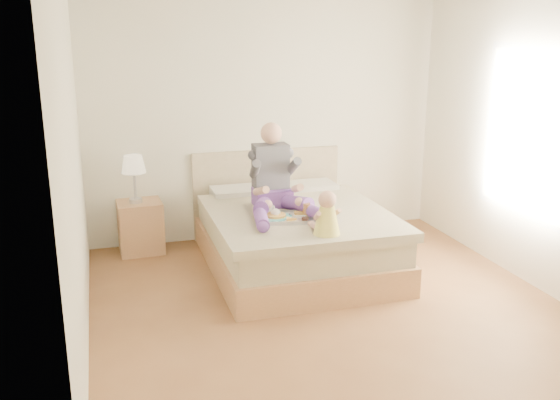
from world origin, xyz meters
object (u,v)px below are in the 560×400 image
object	(u,v)px
tray	(286,216)
adult	(276,184)
bed	(293,234)
nightstand	(141,227)
baby	(326,216)

from	to	relation	value
tray	adult	bearing A→B (deg)	101.88
bed	tray	distance (m)	0.53
nightstand	adult	distance (m)	1.62
bed	baby	bearing A→B (deg)	-88.49
bed	adult	size ratio (longest dim) A/B	2.14
adult	baby	size ratio (longest dim) A/B	2.63
tray	baby	distance (m)	0.56
adult	tray	xyz separation A→B (m)	(0.00, -0.35, -0.22)
adult	baby	world-z (taller)	adult
nightstand	tray	xyz separation A→B (m)	(1.27, -1.18, 0.36)
bed	baby	world-z (taller)	bed
adult	nightstand	bearing A→B (deg)	146.92
nightstand	tray	bearing A→B (deg)	-45.40
bed	adult	distance (m)	0.58
adult	bed	bearing A→B (deg)	9.84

